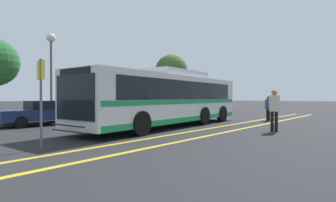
{
  "coord_description": "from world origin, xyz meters",
  "views": [
    {
      "loc": [
        -10.94,
        -9.23,
        1.53
      ],
      "look_at": [
        -0.43,
        -0.11,
        1.35
      ],
      "focal_mm": 28.0,
      "sensor_mm": 36.0,
      "label": 1
    }
  ],
  "objects_px": {
    "pedestrian_1": "(268,107)",
    "street_lamp": "(51,53)",
    "transit_bus": "(168,98)",
    "parked_car_1": "(45,113)",
    "bus_stop_sign": "(41,93)",
    "tree_0": "(171,70)",
    "pedestrian_0": "(274,108)"
  },
  "relations": [
    {
      "from": "transit_bus",
      "to": "parked_car_1",
      "type": "height_order",
      "value": "transit_bus"
    },
    {
      "from": "pedestrian_1",
      "to": "street_lamp",
      "type": "relative_size",
      "value": 0.28
    },
    {
      "from": "pedestrian_1",
      "to": "street_lamp",
      "type": "xyz_separation_m",
      "value": [
        -9.39,
        10.61,
        3.5
      ]
    },
    {
      "from": "pedestrian_0",
      "to": "pedestrian_1",
      "type": "relative_size",
      "value": 1.16
    },
    {
      "from": "tree_0",
      "to": "pedestrian_1",
      "type": "bearing_deg",
      "value": -113.47
    },
    {
      "from": "pedestrian_0",
      "to": "bus_stop_sign",
      "type": "relative_size",
      "value": 0.7
    },
    {
      "from": "transit_bus",
      "to": "bus_stop_sign",
      "type": "bearing_deg",
      "value": 95.21
    },
    {
      "from": "parked_car_1",
      "to": "pedestrian_1",
      "type": "xyz_separation_m",
      "value": [
        10.76,
        -8.44,
        0.22
      ]
    },
    {
      "from": "pedestrian_1",
      "to": "tree_0",
      "type": "relative_size",
      "value": 0.25
    },
    {
      "from": "transit_bus",
      "to": "pedestrian_1",
      "type": "height_order",
      "value": "transit_bus"
    },
    {
      "from": "bus_stop_sign",
      "to": "street_lamp",
      "type": "distance_m",
      "value": 10.43
    },
    {
      "from": "street_lamp",
      "to": "tree_0",
      "type": "distance_m",
      "value": 15.32
    },
    {
      "from": "bus_stop_sign",
      "to": "pedestrian_1",
      "type": "bearing_deg",
      "value": -101.27
    },
    {
      "from": "street_lamp",
      "to": "tree_0",
      "type": "xyz_separation_m",
      "value": [
        15.11,
        2.55,
        0.22
      ]
    },
    {
      "from": "pedestrian_0",
      "to": "pedestrian_1",
      "type": "xyz_separation_m",
      "value": [
        5.37,
        2.22,
        -0.17
      ]
    },
    {
      "from": "pedestrian_0",
      "to": "pedestrian_1",
      "type": "height_order",
      "value": "pedestrian_0"
    },
    {
      "from": "transit_bus",
      "to": "pedestrian_1",
      "type": "bearing_deg",
      "value": -117.66
    },
    {
      "from": "transit_bus",
      "to": "street_lamp",
      "type": "distance_m",
      "value": 8.7
    },
    {
      "from": "transit_bus",
      "to": "pedestrian_0",
      "type": "bearing_deg",
      "value": -169.66
    },
    {
      "from": "pedestrian_0",
      "to": "pedestrian_1",
      "type": "bearing_deg",
      "value": 83.42
    },
    {
      "from": "transit_bus",
      "to": "parked_car_1",
      "type": "xyz_separation_m",
      "value": [
        -4.04,
        5.58,
        -0.82
      ]
    },
    {
      "from": "pedestrian_1",
      "to": "bus_stop_sign",
      "type": "distance_m",
      "value": 14.01
    },
    {
      "from": "bus_stop_sign",
      "to": "pedestrian_0",
      "type": "bearing_deg",
      "value": -118.83
    },
    {
      "from": "parked_car_1",
      "to": "pedestrian_0",
      "type": "xyz_separation_m",
      "value": [
        5.4,
        -10.65,
        0.39
      ]
    },
    {
      "from": "parked_car_1",
      "to": "street_lamp",
      "type": "bearing_deg",
      "value": -29.81
    },
    {
      "from": "pedestrian_0",
      "to": "bus_stop_sign",
      "type": "distance_m",
      "value": 9.36
    },
    {
      "from": "pedestrian_0",
      "to": "tree_0",
      "type": "height_order",
      "value": "tree_0"
    },
    {
      "from": "street_lamp",
      "to": "tree_0",
      "type": "height_order",
      "value": "tree_0"
    },
    {
      "from": "pedestrian_1",
      "to": "parked_car_1",
      "type": "bearing_deg",
      "value": -92.32
    },
    {
      "from": "pedestrian_1",
      "to": "bus_stop_sign",
      "type": "bearing_deg",
      "value": -60.87
    },
    {
      "from": "pedestrian_0",
      "to": "street_lamp",
      "type": "xyz_separation_m",
      "value": [
        -4.02,
        12.83,
        3.33
      ]
    },
    {
      "from": "transit_bus",
      "to": "pedestrian_1",
      "type": "xyz_separation_m",
      "value": [
        6.72,
        -2.86,
        -0.6
      ]
    }
  ]
}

